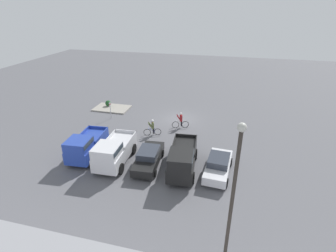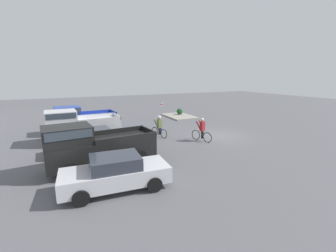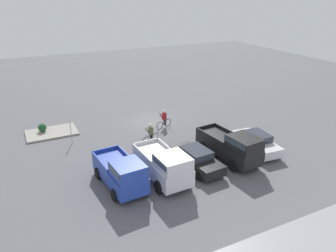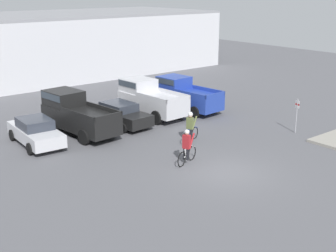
# 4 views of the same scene
# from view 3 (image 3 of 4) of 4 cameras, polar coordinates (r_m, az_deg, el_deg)

# --- Properties ---
(ground_plane) EXTENTS (80.00, 80.00, 0.00)m
(ground_plane) POSITION_cam_3_polar(r_m,az_deg,el_deg) (31.66, -3.35, 0.83)
(ground_plane) COLOR #56565B
(sedan_0) EXTENTS (2.13, 4.55, 1.48)m
(sedan_0) POSITION_cam_3_polar(r_m,az_deg,el_deg) (26.56, 15.14, -2.68)
(sedan_0) COLOR silver
(sedan_0) RESTS_ON ground_plane
(pickup_truck_0) EXTENTS (2.51, 5.62, 2.37)m
(pickup_truck_0) POSITION_cam_3_polar(r_m,az_deg,el_deg) (24.38, 11.08, -3.39)
(pickup_truck_0) COLOR black
(pickup_truck_0) RESTS_ON ground_plane
(sedan_1) EXTENTS (2.15, 4.81, 1.44)m
(sedan_1) POSITION_cam_3_polar(r_m,az_deg,el_deg) (23.36, 4.94, -5.61)
(sedan_1) COLOR black
(sedan_1) RESTS_ON ground_plane
(pickup_truck_1) EXTENTS (2.42, 5.11, 2.33)m
(pickup_truck_1) POSITION_cam_3_polar(r_m,az_deg,el_deg) (21.50, -0.63, -6.72)
(pickup_truck_1) COLOR silver
(pickup_truck_1) RESTS_ON ground_plane
(pickup_truck_2) EXTENTS (2.46, 4.96, 2.24)m
(pickup_truck_2) POSITION_cam_3_polar(r_m,az_deg,el_deg) (21.00, -8.07, -7.95)
(pickup_truck_2) COLOR #233D9E
(pickup_truck_2) RESTS_ON ground_plane
(cyclist_0) EXTENTS (1.70, 0.67, 1.73)m
(cyclist_0) POSITION_cam_3_polar(r_m,az_deg,el_deg) (26.90, -3.07, -1.20)
(cyclist_0) COLOR black
(cyclist_0) RESTS_ON ground_plane
(cyclist_1) EXTENTS (1.72, 0.67, 1.75)m
(cyclist_1) POSITION_cam_3_polar(r_m,az_deg,el_deg) (29.83, -0.69, 1.22)
(cyclist_1) COLOR black
(cyclist_1) RESTS_ON ground_plane
(fire_lane_sign) EXTENTS (0.08, 0.30, 2.06)m
(fire_lane_sign) POSITION_cam_3_polar(r_m,az_deg,el_deg) (27.79, -16.60, -0.53)
(fire_lane_sign) COLOR #9E9EA3
(fire_lane_sign) RESTS_ON ground_plane
(curb_island) EXTENTS (4.31, 2.80, 0.15)m
(curb_island) POSITION_cam_3_polar(r_m,az_deg,el_deg) (30.70, -19.59, -1.08)
(curb_island) COLOR gray
(curb_island) RESTS_ON ground_plane
(shrub) EXTENTS (0.72, 0.72, 0.72)m
(shrub) POSITION_cam_3_polar(r_m,az_deg,el_deg) (30.89, -21.06, -0.27)
(shrub) COLOR #1E4C23
(shrub) RESTS_ON curb_island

